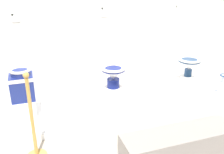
{
  "coord_description": "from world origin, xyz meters",
  "views": [
    {
      "loc": [
        1.06,
        -0.63,
        1.9
      ],
      "look_at": [
        2.16,
        2.62,
        0.55
      ],
      "focal_mm": 39.56,
      "sensor_mm": 36.0,
      "label": 1
    }
  ],
  "objects": [
    {
      "name": "info_placard_second",
      "position": [
        2.21,
        3.12,
        1.45
      ],
      "size": [
        0.12,
        0.01,
        0.16
      ],
      "color": "white"
    },
    {
      "name": "stanchion_post_near_left",
      "position": [
        0.98,
        1.83,
        0.34
      ],
      "size": [
        0.24,
        0.24,
        1.04
      ],
      "color": "gold",
      "rests_on": "ground_plane"
    },
    {
      "name": "plinth_block_slender_white",
      "position": [
        3.5,
        2.63,
        0.22
      ],
      "size": [
        0.35,
        0.36,
        0.26
      ],
      "primitive_type": "cube",
      "color": "white",
      "rests_on": "display_platform"
    },
    {
      "name": "antique_toilet_slender_white",
      "position": [
        3.5,
        2.63,
        0.6
      ],
      "size": [
        0.37,
        0.37,
        0.36
      ],
      "color": "white",
      "rests_on": "plinth_block_slender_white"
    },
    {
      "name": "info_placard_first",
      "position": [
        0.9,
        3.12,
        1.42
      ],
      "size": [
        0.12,
        0.01,
        0.12
      ],
      "color": "white"
    },
    {
      "name": "antique_toilet_leftmost",
      "position": [
        0.88,
        2.7,
        0.58
      ],
      "size": [
        0.32,
        0.3,
        0.45
      ],
      "color": "navy",
      "rests_on": "plinth_block_leftmost"
    },
    {
      "name": "decorative_vase_corner",
      "position": [
        4.16,
        2.49,
        0.17
      ],
      "size": [
        0.27,
        0.27,
        0.39
      ],
      "color": "navy",
      "rests_on": "ground_plane"
    },
    {
      "name": "museum_bench",
      "position": [
        2.46,
        1.24,
        0.2
      ],
      "size": [
        1.3,
        0.36,
        0.4
      ],
      "primitive_type": "cube",
      "color": "gray",
      "rests_on": "ground_plane"
    },
    {
      "name": "display_platform",
      "position": [
        2.18,
        2.62,
        0.04
      ],
      "size": [
        3.91,
        0.97,
        0.09
      ],
      "primitive_type": "cube",
      "color": "white",
      "rests_on": "ground_plane"
    },
    {
      "name": "wall_back",
      "position": [
        2.18,
        3.16,
        1.47
      ],
      "size": [
        4.56,
        0.06,
        2.93
      ],
      "primitive_type": "cube",
      "color": "white",
      "rests_on": "ground_plane"
    },
    {
      "name": "plinth_block_leftmost",
      "position": [
        0.88,
        2.7,
        0.22
      ],
      "size": [
        0.29,
        0.38,
        0.26
      ],
      "primitive_type": "cube",
      "color": "white",
      "rests_on": "display_platform"
    },
    {
      "name": "antique_toilet_broad_patterned",
      "position": [
        2.19,
        2.65,
        0.57
      ],
      "size": [
        0.37,
        0.37,
        0.38
      ],
      "color": "white",
      "rests_on": "plinth_block_broad_patterned"
    },
    {
      "name": "plinth_block_broad_patterned",
      "position": [
        2.19,
        2.65,
        0.2
      ],
      "size": [
        0.38,
        0.35,
        0.23
      ],
      "primitive_type": "cube",
      "color": "white",
      "rests_on": "display_platform"
    },
    {
      "name": "info_placard_third",
      "position": [
        3.52,
        3.12,
        1.45
      ],
      "size": [
        0.1,
        0.01,
        0.12
      ],
      "color": "white"
    }
  ]
}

